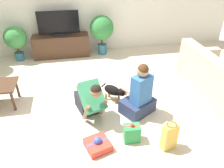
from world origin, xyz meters
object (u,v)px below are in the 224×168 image
at_px(potted_plant_back_right, 102,29).
at_px(gift_box_b, 132,133).
at_px(tv, 59,25).
at_px(dog, 115,91).
at_px(person_kneeling, 90,99).
at_px(tv_console, 61,46).
at_px(sofa_right, 220,83).
at_px(potted_plant_back_left, 16,39).
at_px(person_sitting, 139,96).
at_px(gift_bag_a, 169,136).
at_px(gift_box_a, 98,144).

relative_size(potted_plant_back_right, gift_box_b, 3.12).
relative_size(tv, dog, 2.37).
distance_m(tv, person_kneeling, 2.61).
distance_m(potted_plant_back_right, dog, 2.20).
distance_m(tv_console, person_kneeling, 2.56).
height_order(sofa_right, potted_plant_back_left, potted_plant_back_left).
bearing_deg(person_sitting, potted_plant_back_left, -78.19).
bearing_deg(gift_box_b, tv_console, 107.49).
bearing_deg(dog, gift_box_b, -131.02).
bearing_deg(tv, dog, -66.63).
xyz_separation_m(person_kneeling, gift_box_b, (0.52, -0.67, -0.19)).
bearing_deg(person_sitting, tv_console, -94.29).
height_order(potted_plant_back_left, gift_bag_a, potted_plant_back_left).
height_order(sofa_right, tv, tv).
relative_size(sofa_right, dog, 4.66).
bearing_deg(gift_box_b, gift_box_a, -173.43).
xyz_separation_m(gift_box_a, gift_box_b, (0.50, 0.06, 0.07)).
distance_m(tv, person_sitting, 2.93).
bearing_deg(gift_box_a, dog, 66.73).
bearing_deg(tv_console, person_sitting, -63.65).
xyz_separation_m(sofa_right, potted_plant_back_left, (-3.91, 2.36, 0.26)).
height_order(potted_plant_back_right, dog, potted_plant_back_right).
relative_size(potted_plant_back_right, gift_box_a, 2.47).
xyz_separation_m(tv_console, potted_plant_back_left, (-1.04, -0.05, 0.27)).
height_order(dog, gift_box_a, dog).
bearing_deg(potted_plant_back_left, tv, 2.75).
xyz_separation_m(potted_plant_back_right, dog, (-0.09, -2.16, -0.44)).
relative_size(sofa_right, person_sitting, 2.09).
bearing_deg(dog, person_sitting, -93.34).
distance_m(person_kneeling, gift_bag_a, 1.34).
height_order(dog, gift_bag_a, gift_bag_a).
xyz_separation_m(sofa_right, person_sitting, (-1.59, -0.18, 0.04)).
bearing_deg(person_sitting, dog, -79.96).
distance_m(person_sitting, gift_box_a, 1.05).
xyz_separation_m(sofa_right, gift_box_a, (-2.37, -0.84, -0.23)).
bearing_deg(gift_box_b, sofa_right, 22.68).
distance_m(dog, gift_box_b, 0.99).
bearing_deg(potted_plant_back_left, gift_box_a, -64.19).
distance_m(tv_console, gift_box_a, 3.29).
bearing_deg(gift_box_b, tv, 107.49).
relative_size(tv_console, person_kneeling, 1.70).
xyz_separation_m(tv, person_sitting, (1.28, -2.59, -0.48)).
distance_m(potted_plant_back_left, gift_bag_a, 4.22).
bearing_deg(potted_plant_back_left, sofa_right, -31.07).
relative_size(person_kneeling, gift_bag_a, 1.87).
bearing_deg(potted_plant_back_right, person_sitting, -84.56).
bearing_deg(tv, sofa_right, -39.96).
bearing_deg(gift_bag_a, person_kneeling, 137.73).
distance_m(person_sitting, gift_bag_a, 0.86).
height_order(potted_plant_back_right, person_kneeling, potted_plant_back_right).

